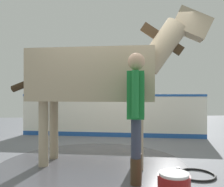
{
  "coord_description": "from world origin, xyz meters",
  "views": [
    {
      "loc": [
        0.4,
        4.0,
        1.21
      ],
      "look_at": [
        0.03,
        0.39,
        1.21
      ],
      "focal_mm": 37.67,
      "sensor_mm": 36.0,
      "label": 1
    }
  ],
  "objects_px": {
    "handler": "(136,106)",
    "wash_bucket": "(174,187)",
    "bottle_shampoo": "(178,178)",
    "horse": "(100,76)",
    "hose_coil": "(196,175)"
  },
  "relations": [
    {
      "from": "handler",
      "to": "hose_coil",
      "type": "distance_m",
      "value": 1.37
    },
    {
      "from": "handler",
      "to": "hose_coil",
      "type": "xyz_separation_m",
      "value": [
        -0.92,
        -0.12,
        -1.01
      ]
    },
    {
      "from": "hose_coil",
      "to": "horse",
      "type": "bearing_deg",
      "value": -27.93
    },
    {
      "from": "horse",
      "to": "hose_coil",
      "type": "distance_m",
      "value": 2.15
    },
    {
      "from": "horse",
      "to": "bottle_shampoo",
      "type": "bearing_deg",
      "value": -35.62
    },
    {
      "from": "wash_bucket",
      "to": "bottle_shampoo",
      "type": "bearing_deg",
      "value": -117.86
    },
    {
      "from": "horse",
      "to": "handler",
      "type": "height_order",
      "value": "horse"
    },
    {
      "from": "horse",
      "to": "bottle_shampoo",
      "type": "distance_m",
      "value": 2.0
    },
    {
      "from": "handler",
      "to": "horse",
      "type": "bearing_deg",
      "value": -47.8
    },
    {
      "from": "wash_bucket",
      "to": "bottle_shampoo",
      "type": "distance_m",
      "value": 0.42
    },
    {
      "from": "handler",
      "to": "wash_bucket",
      "type": "distance_m",
      "value": 1.1
    },
    {
      "from": "bottle_shampoo",
      "to": "hose_coil",
      "type": "height_order",
      "value": "bottle_shampoo"
    },
    {
      "from": "horse",
      "to": "bottle_shampoo",
      "type": "height_order",
      "value": "horse"
    },
    {
      "from": "handler",
      "to": "hose_coil",
      "type": "bearing_deg",
      "value": -158.17
    },
    {
      "from": "handler",
      "to": "wash_bucket",
      "type": "xyz_separation_m",
      "value": [
        -0.31,
        0.6,
        -0.88
      ]
    }
  ]
}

